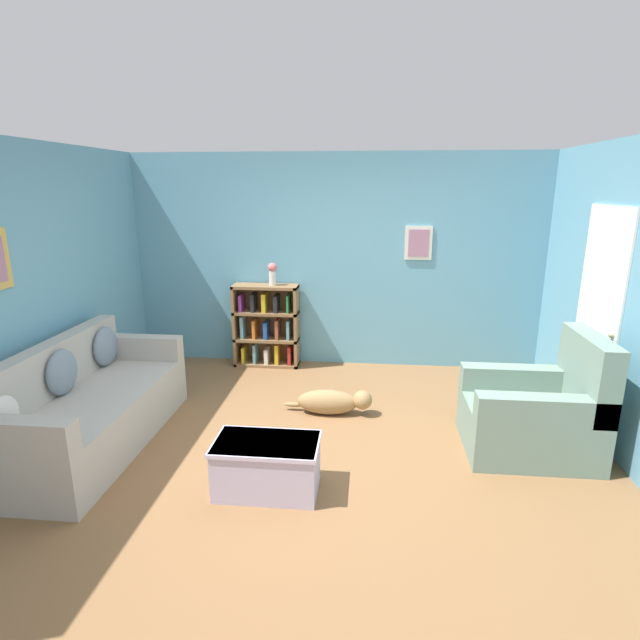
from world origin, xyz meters
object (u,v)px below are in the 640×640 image
couch (87,408)px  recliner_chair (538,413)px  vase (272,273)px  bookshelf (267,326)px  coffee_table (267,464)px  dog (333,402)px

couch → recliner_chair: 3.88m
vase → recliner_chair: bearing=-35.5°
bookshelf → recliner_chair: bearing=-34.8°
coffee_table → vase: bearing=99.7°
bookshelf → coffee_table: bearing=-78.4°
couch → recliner_chair: size_ratio=1.98×
bookshelf → recliner_chair: 3.32m
recliner_chair → coffee_table: size_ratio=1.34×
couch → coffee_table: size_ratio=2.67×
bookshelf → coffee_table: 2.77m
coffee_table → dog: (0.39, 1.34, -0.08)m
bookshelf → vase: size_ratio=3.74×
recliner_chair → vase: size_ratio=3.78×
coffee_table → vase: vase is taller
couch → dog: size_ratio=2.31×
bookshelf → dog: bookshelf is taller
couch → vase: bearing=59.9°
couch → recliner_chair: recliner_chair is taller
couch → coffee_table: couch is taller
bookshelf → vase: (0.09, -0.02, 0.69)m
couch → dog: (2.09, 0.80, -0.20)m
recliner_chair → dog: recliner_chair is taller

